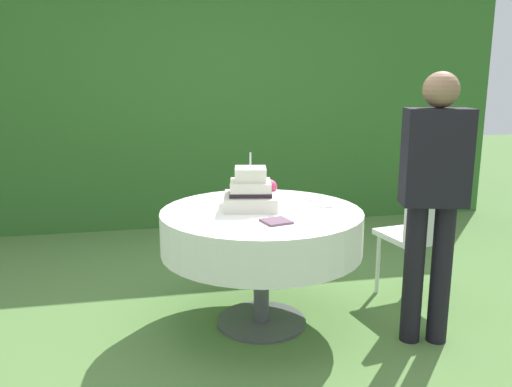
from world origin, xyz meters
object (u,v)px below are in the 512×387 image
object	(u,v)px
garden_chair	(420,229)
standing_person	(433,191)
wedding_cake	(251,192)
cake_table	(262,231)
serving_plate_far	(325,206)
napkin_stack	(276,221)
serving_plate_near	(316,200)

from	to	relation	value
garden_chair	standing_person	distance (m)	0.69
wedding_cake	garden_chair	xyz separation A→B (m)	(1.19, 0.02, -0.32)
wedding_cake	standing_person	size ratio (longest dim) A/B	0.24
wedding_cake	garden_chair	size ratio (longest dim) A/B	0.44
cake_table	serving_plate_far	bearing A→B (deg)	2.12
napkin_stack	serving_plate_near	bearing A→B (deg)	50.25
wedding_cake	standing_person	bearing A→B (deg)	-27.66
garden_chair	standing_person	world-z (taller)	standing_person
cake_table	standing_person	bearing A→B (deg)	-24.86
wedding_cake	serving_plate_far	size ratio (longest dim) A/B	3.50
napkin_stack	standing_person	world-z (taller)	standing_person
standing_person	serving_plate_near	bearing A→B (deg)	129.68
cake_table	wedding_cake	distance (m)	0.25
serving_plate_near	standing_person	xyz separation A→B (m)	(0.50, -0.60, 0.16)
serving_plate_near	garden_chair	xyz separation A→B (m)	(0.73, -0.08, -0.22)
serving_plate_far	standing_person	bearing A→B (deg)	-41.55
serving_plate_far	garden_chair	xyz separation A→B (m)	(0.73, 0.08, -0.22)
wedding_cake	serving_plate_near	distance (m)	0.48
serving_plate_far	napkin_stack	xyz separation A→B (m)	(-0.40, -0.30, 0.00)
serving_plate_near	serving_plate_far	distance (m)	0.16
napkin_stack	standing_person	size ratio (longest dim) A/B	0.09
serving_plate_near	serving_plate_far	world-z (taller)	same
napkin_stack	standing_person	distance (m)	0.92
serving_plate_far	serving_plate_near	bearing A→B (deg)	91.88
cake_table	standing_person	distance (m)	1.05
napkin_stack	standing_person	xyz separation A→B (m)	(0.89, -0.13, 0.16)
garden_chair	standing_person	bearing A→B (deg)	-113.74
cake_table	garden_chair	distance (m)	1.15
serving_plate_far	standing_person	size ratio (longest dim) A/B	0.07
wedding_cake	serving_plate_near	world-z (taller)	wedding_cake
wedding_cake	garden_chair	world-z (taller)	wedding_cake
cake_table	serving_plate_far	xyz separation A→B (m)	(0.42, 0.02, 0.14)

